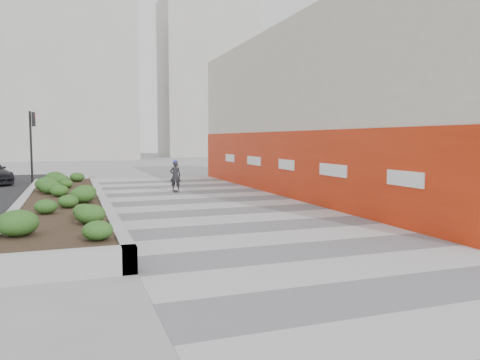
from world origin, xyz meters
The scene contains 9 objects.
ground centered at (0.00, 0.00, 0.00)m, with size 160.00×160.00×0.00m, color gray.
walkway centered at (0.00, 3.00, 0.01)m, with size 8.00×36.00×0.01m, color #A8A8AD.
building centered at (6.98, 8.98, 3.98)m, with size 6.04×24.08×8.00m.
planter centered at (-5.50, 7.00, 0.42)m, with size 3.00×18.00×0.90m.
traffic_signal_near centered at (-7.23, 17.50, 2.76)m, with size 0.33×0.28×4.20m.
distant_bldg_north_l centered at (-5.00, 55.00, 10.00)m, with size 16.00×12.00×20.00m, color #ADAAA3.
distant_bldg_north_r centered at (15.00, 60.00, 12.00)m, with size 14.00×10.00×24.00m, color #ADAAA3.
manhole_cover centered at (0.50, 3.00, 0.00)m, with size 0.44×0.44×0.01m, color #595654.
skateboarder centered at (-0.33, 11.83, 0.82)m, with size 0.61×0.74×1.62m.
Camera 1 is at (-5.15, -11.11, 2.64)m, focal length 35.00 mm.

